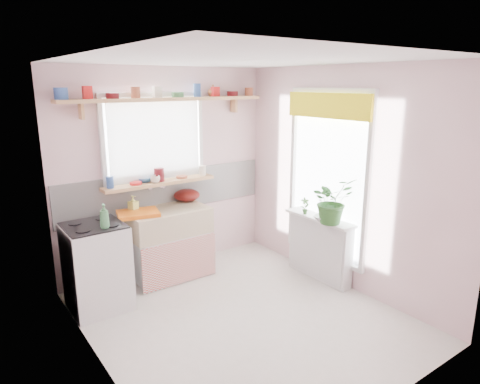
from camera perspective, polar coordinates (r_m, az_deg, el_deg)
room at (r=5.06m, az=0.61°, el=3.71°), size 3.20×3.20×3.20m
sink_unit at (r=5.27m, az=-9.43°, el=-6.68°), size 0.95×0.65×1.11m
cooker at (r=4.73m, az=-18.55°, el=-9.39°), size 0.58×0.58×0.93m
radiator_ledge at (r=5.26m, az=10.57°, el=-7.15°), size 0.22×0.95×0.78m
windowsill at (r=5.22m, az=-10.66°, el=1.22°), size 1.40×0.22×0.04m
pine_shelf at (r=5.15m, az=-9.59°, el=12.11°), size 2.52×0.24×0.04m
shelf_crockery at (r=5.14m, az=-9.86°, el=12.93°), size 2.47×0.11×0.12m
sill_crockery at (r=5.21m, az=-10.70°, el=2.04°), size 1.35×0.11×0.12m
dish_tray at (r=4.97m, az=-13.44°, el=-2.79°), size 0.52×0.43×0.05m
colander at (r=5.45m, az=-7.10°, el=-0.41°), size 0.41×0.41×0.15m
jade_plant at (r=4.85m, az=12.16°, el=-1.13°), size 0.52×0.47×0.52m
fruit_bowl at (r=4.95m, az=11.55°, el=-3.51°), size 0.34×0.34×0.07m
herb_pot at (r=5.17m, az=8.65°, el=-1.84°), size 0.13×0.10×0.20m
soap_bottle_sink at (r=5.06m, az=-14.06°, el=-1.59°), size 0.12×0.12×0.20m
sill_cup at (r=5.12m, az=-11.24°, el=1.66°), size 0.15×0.15×0.09m
sill_bowl at (r=5.20m, az=-12.56°, el=1.61°), size 0.20×0.20×0.05m
shelf_vase at (r=5.53m, az=-3.62°, el=13.35°), size 0.14×0.14×0.14m
cooker_bottle at (r=4.40m, az=-17.65°, el=-3.09°), size 0.10×0.10×0.24m
fruit at (r=4.94m, az=11.58°, el=-2.83°), size 0.20×0.14×0.10m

